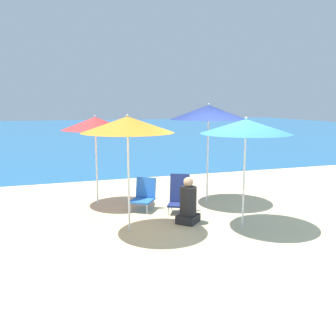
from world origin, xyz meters
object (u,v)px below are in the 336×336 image
Objects in this scene: beach_chair_navy at (179,195)px; beach_umbrella_red at (95,124)px; beach_chair_blue at (144,195)px; person_seated_near at (188,204)px; beach_umbrella_blue at (246,127)px; beach_umbrella_orange at (128,125)px; beach_umbrella_navy at (208,112)px.

beach_umbrella_red is at bearing 171.58° from beach_chair_navy.
beach_chair_blue is 1.32m from person_seated_near.
beach_umbrella_blue is at bearing 14.38° from person_seated_near.
person_seated_near is at bearing -68.37° from beach_chair_navy.
beach_umbrella_blue is 1.01× the size of beach_umbrella_red.
beach_umbrella_red reaches higher than beach_chair_blue.
beach_umbrella_blue is 3.45m from beach_umbrella_red.
beach_umbrella_orange reaches higher than person_seated_near.
beach_umbrella_blue is 1.86m from person_seated_near.
beach_chair_blue is at bearing 130.33° from beach_umbrella_blue.
beach_umbrella_orange reaches higher than beach_chair_navy.
beach_umbrella_blue reaches higher than person_seated_near.
beach_umbrella_navy is 2.37m from beach_chair_blue.
beach_umbrella_red is at bearing 165.04° from beach_umbrella_navy.
beach_umbrella_red is 1.94m from beach_chair_blue.
beach_umbrella_navy is at bearing -14.96° from beach_umbrella_red.
beach_umbrella_navy is at bearing 38.66° from beach_chair_blue.
beach_umbrella_navy is at bearing 87.19° from beach_umbrella_blue.
beach_umbrella_navy is at bearing 98.25° from person_seated_near.
beach_umbrella_red is at bearing 173.69° from person_seated_near.
beach_umbrella_navy is at bearing 58.30° from beach_chair_navy.
beach_umbrella_orange is at bearing -79.81° from beach_chair_blue.
beach_chair_navy is 0.89× the size of person_seated_near.
beach_umbrella_orange is at bearing -127.20° from person_seated_near.
beach_chair_blue is at bearing 162.11° from person_seated_near.
person_seated_near is (1.21, 0.14, -1.58)m from beach_umbrella_orange.
beach_chair_navy is 0.76m from person_seated_near.
beach_umbrella_blue is 2.27× the size of person_seated_near.
beach_chair_blue is (-1.48, 1.74, -1.57)m from beach_umbrella_blue.
person_seated_near is (0.58, -1.19, 0.04)m from beach_chair_blue.
beach_chair_navy reaches higher than beach_chair_blue.
beach_chair_navy is at bearing 34.65° from beach_umbrella_orange.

